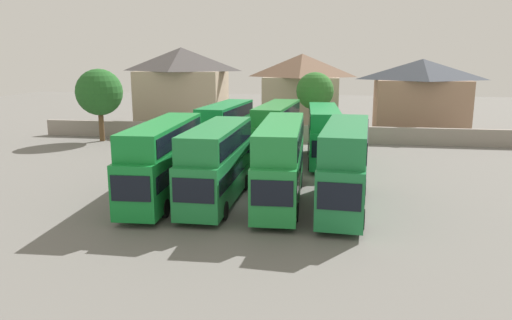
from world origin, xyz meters
TOP-DOWN VIEW (x-y plane):
  - ground at (0.00, 18.00)m, footprint 140.00×140.00m
  - depot_boundary_wall at (0.00, 23.11)m, footprint 56.00×0.50m
  - bus_1 at (-5.57, -0.09)m, footprint 2.99×11.71m
  - bus_2 at (-1.97, -0.29)m, footprint 2.73×10.40m
  - bus_3 at (1.98, 0.50)m, footprint 2.95×11.98m
  - bus_4 at (5.99, -0.30)m, footprint 3.23×11.03m
  - bus_5 at (-4.41, 13.22)m, footprint 3.36×10.69m
  - bus_6 at (0.19, 13.58)m, footprint 3.34×11.18m
  - bus_7 at (4.37, 12.97)m, footprint 3.13×10.90m
  - house_terrace_left at (-14.28, 31.86)m, footprint 11.23×7.75m
  - house_terrace_centre at (1.08, 33.13)m, footprint 9.76×7.24m
  - house_terrace_right at (15.40, 31.67)m, footprint 11.03×7.19m
  - tree_left_of_lot at (3.04, 25.61)m, footprint 4.17×4.17m
  - tree_behind_wall at (-19.82, 20.11)m, footprint 4.99×4.99m

SIDE VIEW (x-z plane):
  - ground at x=0.00m, z-range 0.00..0.00m
  - depot_boundary_wall at x=0.00m, z-range 0.00..1.80m
  - bus_7 at x=4.37m, z-range 0.31..5.08m
  - bus_2 at x=-1.97m, z-range 0.31..5.22m
  - bus_5 at x=-4.41m, z-range 0.31..5.25m
  - bus_6 at x=0.19m, z-range 0.31..5.28m
  - bus_1 at x=-5.57m, z-range 0.32..5.34m
  - bus_3 at x=1.98m, z-range 0.32..5.41m
  - bus_4 at x=5.99m, z-range 0.32..5.50m
  - house_terrace_right at x=15.40m, z-range 0.09..8.89m
  - house_terrace_centre at x=1.08m, z-range 0.10..9.51m
  - house_terrace_left at x=-14.28m, z-range 0.10..10.30m
  - tree_left_of_lot at x=3.04m, z-range 1.58..8.99m
  - tree_behind_wall at x=-19.82m, z-range 1.39..9.21m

